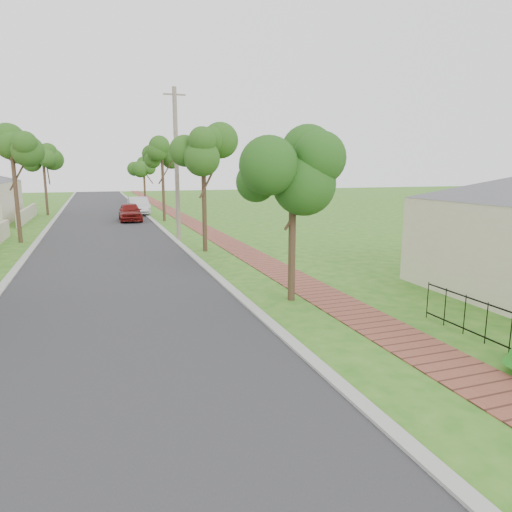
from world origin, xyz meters
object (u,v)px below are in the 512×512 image
parked_car_white (139,206)px  utility_pole (177,165)px  near_tree (293,174)px  parked_car_red (130,212)px

parked_car_white → utility_pole: bearing=-87.8°
parked_car_white → near_tree: near_tree is taller
near_tree → utility_pole: size_ratio=0.58×
near_tree → utility_pole: bearing=95.2°
near_tree → parked_car_white: bearing=93.9°
parked_car_red → near_tree: size_ratio=0.85×
parked_car_red → parked_car_white: parked_car_white is taller
near_tree → parked_car_red: bearing=97.3°
parked_car_red → parked_car_white: size_ratio=0.90×
parked_car_white → near_tree: bearing=-86.8°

